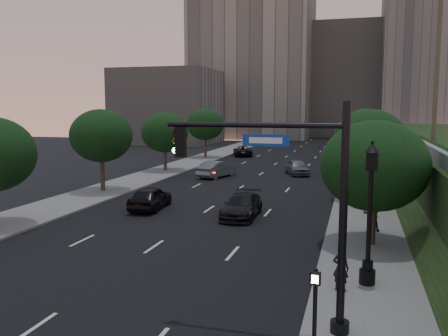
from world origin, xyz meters
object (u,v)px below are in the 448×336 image
(sedan_mid_left, at_px, (217,169))
(sedan_far_left, at_px, (243,151))
(sedan_far_right, at_px, (297,167))
(pedestrian_b, at_px, (372,214))
(traffic_signal_mast, at_px, (305,215))
(sedan_near_left, at_px, (150,198))
(street_lamp, at_px, (369,220))
(pedestrian_c, at_px, (374,202))
(sedan_near_right, at_px, (242,206))
(pedestrian_a, at_px, (341,268))

(sedan_mid_left, bearing_deg, sedan_far_left, -66.20)
(sedan_far_right, distance_m, pedestrian_b, 22.85)
(traffic_signal_mast, relative_size, sedan_near_left, 1.51)
(street_lamp, height_order, sedan_far_right, street_lamp)
(sedan_far_left, bearing_deg, pedestrian_c, 96.94)
(pedestrian_b, bearing_deg, sedan_near_left, -13.63)
(sedan_near_right, relative_size, pedestrian_c, 2.65)
(sedan_near_right, distance_m, pedestrian_c, 8.10)
(pedestrian_b, bearing_deg, traffic_signal_mast, 75.86)
(sedan_near_left, distance_m, pedestrian_a, 17.35)
(traffic_signal_mast, xyz_separation_m, sedan_near_right, (-5.41, 14.42, -2.95))
(street_lamp, distance_m, pedestrian_c, 11.73)
(sedan_mid_left, distance_m, pedestrian_c, 20.36)
(traffic_signal_mast, height_order, sedan_mid_left, traffic_signal_mast)
(pedestrian_a, relative_size, pedestrian_c, 0.87)
(sedan_mid_left, relative_size, pedestrian_b, 2.63)
(street_lamp, distance_m, sedan_mid_left, 29.53)
(street_lamp, relative_size, sedan_mid_left, 1.14)
(street_lamp, xyz_separation_m, sedan_near_right, (-7.36, 10.09, -1.91))
(traffic_signal_mast, height_order, pedestrian_a, traffic_signal_mast)
(sedan_near_left, relative_size, sedan_mid_left, 0.94)
(sedan_near_left, xyz_separation_m, sedan_far_right, (7.49, 19.36, 0.00))
(sedan_far_left, relative_size, pedestrian_b, 2.76)
(sedan_far_right, xyz_separation_m, pedestrian_c, (6.95, -18.45, 0.30))
(sedan_far_right, distance_m, pedestrian_c, 19.72)
(sedan_far_left, xyz_separation_m, pedestrian_c, (16.72, -35.21, 0.37))
(sedan_far_left, xyz_separation_m, pedestrian_b, (16.48, -38.60, 0.37))
(sedan_near_left, relative_size, pedestrian_c, 2.47)
(sedan_far_right, bearing_deg, pedestrian_a, -99.53)
(traffic_signal_mast, bearing_deg, sedan_far_left, 105.49)
(sedan_near_left, bearing_deg, pedestrian_a, 133.79)
(traffic_signal_mast, relative_size, pedestrian_b, 3.73)
(traffic_signal_mast, height_order, pedestrian_b, traffic_signal_mast)
(sedan_near_left, bearing_deg, sedan_mid_left, -94.72)
(sedan_far_right, relative_size, pedestrian_a, 2.83)
(pedestrian_c, bearing_deg, traffic_signal_mast, 47.72)
(sedan_far_left, bearing_deg, traffic_signal_mast, 87.03)
(traffic_signal_mast, bearing_deg, pedestrian_a, 73.93)
(sedan_far_left, bearing_deg, pedestrian_a, 89.17)
(pedestrian_c, bearing_deg, pedestrian_a, 49.70)
(sedan_mid_left, bearing_deg, sedan_near_left, 106.65)
(pedestrian_b, bearing_deg, pedestrian_c, -97.75)
(street_lamp, distance_m, sedan_far_right, 30.78)
(street_lamp, xyz_separation_m, pedestrian_a, (-0.96, -0.91, -1.66))
(sedan_far_left, relative_size, sedan_near_right, 1.04)
(street_lamp, distance_m, sedan_far_left, 49.56)
(pedestrian_c, bearing_deg, sedan_far_right, -102.58)
(pedestrian_a, relative_size, pedestrian_b, 0.87)
(pedestrian_a, bearing_deg, sedan_near_right, -46.57)
(sedan_far_left, bearing_deg, sedan_near_left, 75.15)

